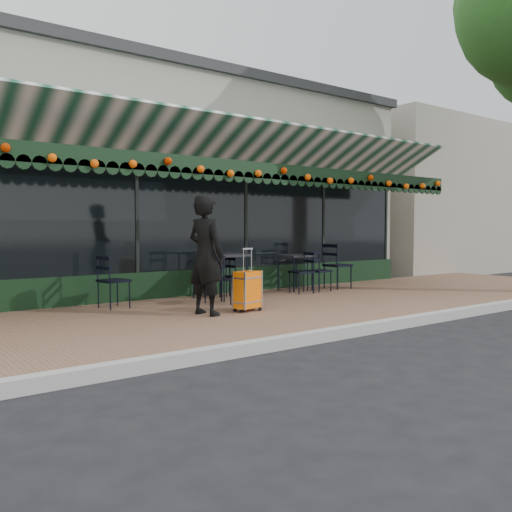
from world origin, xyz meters
TOP-DOWN VIEW (x-y plane):
  - ground at (0.00, 0.00)m, footprint 80.00×80.00m
  - sidewalk at (0.00, 2.00)m, footprint 18.00×4.00m
  - curb at (0.00, -0.08)m, footprint 18.00×0.16m
  - restaurant_building at (0.00, 7.84)m, footprint 12.00×9.60m
  - neighbor_building_right at (13.00, 8.00)m, footprint 12.00×8.00m
  - woman at (-0.87, 1.84)m, footprint 0.57×0.74m
  - suitcase at (-0.17, 1.75)m, footprint 0.48×0.35m
  - cafe_table_a at (2.28, 3.43)m, footprint 0.60×0.60m
  - cafe_table_b at (0.39, 3.19)m, footprint 0.67×0.67m
  - chair_a_left at (2.06, 2.98)m, footprint 0.47×0.47m
  - chair_a_right at (3.23, 3.13)m, footprint 0.50×0.50m
  - chair_a_front at (2.58, 3.02)m, footprint 0.41×0.41m
  - chair_b_left at (0.18, 3.52)m, footprint 0.57×0.57m
  - chair_b_right at (0.69, 3.22)m, footprint 0.40×0.40m
  - chair_b_front at (-0.11, 2.69)m, footprint 0.51×0.51m
  - chair_solo at (-1.70, 3.33)m, footprint 0.50×0.50m

SIDE VIEW (x-z plane):
  - ground at x=0.00m, z-range 0.00..0.00m
  - sidewalk at x=0.00m, z-range 0.00..0.15m
  - curb at x=0.00m, z-range 0.00..0.15m
  - suitcase at x=-0.17m, z-range -0.01..0.97m
  - chair_b_right at x=0.69m, z-range 0.15..0.92m
  - chair_a_front at x=2.58m, z-range 0.15..0.97m
  - chair_a_left at x=2.06m, z-range 0.15..0.98m
  - chair_b_front at x=-0.11m, z-range 0.15..0.99m
  - chair_b_left at x=0.18m, z-range 0.15..1.01m
  - chair_solo at x=-1.70m, z-range 0.15..1.02m
  - chair_a_right at x=3.23m, z-range 0.15..1.13m
  - cafe_table_a at x=2.28m, z-range 0.45..1.19m
  - cafe_table_b at x=0.39m, z-range 0.48..1.31m
  - woman at x=-0.87m, z-range 0.15..1.95m
  - restaurant_building at x=0.00m, z-range 0.02..4.52m
  - neighbor_building_right at x=13.00m, z-range 0.00..4.80m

